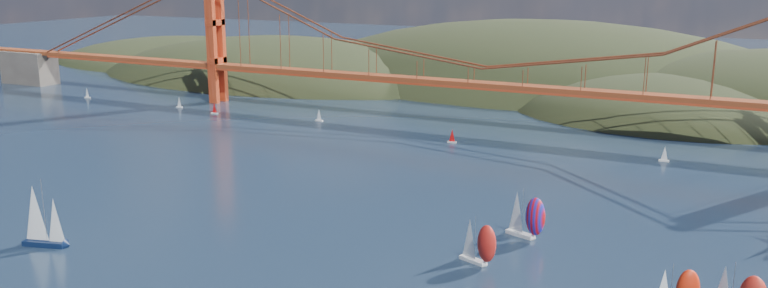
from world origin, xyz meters
TOP-DOWN VIEW (x-y plane):
  - headlands at (44.95, 278.29)m, footprint 725.00×225.00m
  - bridge at (-1.75, 180.00)m, footprint 552.00×12.00m
  - sloop_navy at (-44.03, 26.62)m, footprint 9.87×6.78m
  - racer_0 at (40.93, 58.07)m, footprint 8.69×5.67m
  - racer_rwb at (45.23, 76.63)m, footprint 9.69×6.19m
  - distant_boat_0 at (-178.72, 161.59)m, footprint 3.00×2.00m
  - distant_boat_1 at (-126.12, 161.85)m, footprint 3.00×2.00m
  - distant_boat_2 at (-104.42, 157.60)m, footprint 3.00×2.00m
  - distant_boat_3 at (-59.62, 163.81)m, footprint 3.00×2.00m
  - distant_boat_8 at (64.82, 158.34)m, footprint 3.00×2.00m
  - distant_boat_9 at (-1.36, 152.83)m, footprint 3.00×2.00m

SIDE VIEW (x-z plane):
  - headlands at x=44.95m, z-range -60.46..35.54m
  - distant_boat_0 at x=-178.72m, z-range 0.06..4.76m
  - distant_boat_1 at x=-126.12m, z-range 0.06..4.76m
  - distant_boat_2 at x=-104.42m, z-range 0.06..4.76m
  - distant_boat_3 at x=-59.62m, z-range 0.06..4.76m
  - distant_boat_8 at x=64.82m, z-range 0.06..4.76m
  - distant_boat_9 at x=-1.36m, z-range 0.06..4.76m
  - racer_0 at x=40.93m, z-range -0.27..9.45m
  - racer_rwb at x=45.23m, z-range -0.30..10.54m
  - sloop_navy at x=-44.03m, z-range -0.86..13.78m
  - bridge at x=-1.75m, z-range 4.73..59.73m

